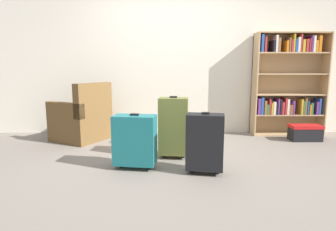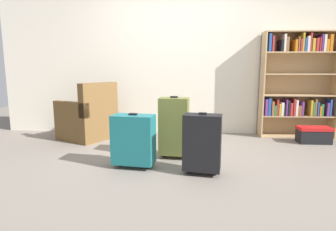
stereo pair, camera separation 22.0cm
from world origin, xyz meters
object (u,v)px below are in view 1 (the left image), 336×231
object	(u,v)px
suitcase_black	(205,142)
mug	(119,140)
bookshelf	(288,82)
storage_box	(305,132)
armchair	(83,120)
suitcase_teal	(135,140)
suitcase_olive	(173,126)

from	to	relation	value
suitcase_black	mug	bearing A→B (deg)	131.77
bookshelf	storage_box	distance (m)	0.89
armchair	suitcase_black	distance (m)	2.25
bookshelf	suitcase_black	xyz separation A→B (m)	(-1.63, -1.82, -0.55)
suitcase_teal	suitcase_olive	world-z (taller)	suitcase_olive
suitcase_teal	bookshelf	bearing A→B (deg)	34.75
suitcase_black	storage_box	bearing A→B (deg)	37.94
armchair	storage_box	size ratio (longest dim) A/B	2.03
armchair	suitcase_black	size ratio (longest dim) A/B	1.45
suitcase_teal	suitcase_black	bearing A→B (deg)	-12.35
suitcase_teal	suitcase_olive	bearing A→B (deg)	41.42
bookshelf	suitcase_olive	distance (m)	2.38
storage_box	suitcase_olive	size ratio (longest dim) A/B	0.61
mug	bookshelf	bearing A→B (deg)	11.54
mug	suitcase_teal	size ratio (longest dim) A/B	0.19
suitcase_teal	armchair	bearing A→B (deg)	126.72
armchair	mug	world-z (taller)	armchair
armchair	mug	size ratio (longest dim) A/B	7.93
armchair	storage_box	world-z (taller)	armchair
suitcase_teal	mug	bearing A→B (deg)	108.75
bookshelf	suitcase_olive	xyz separation A→B (m)	(-1.95, -1.27, -0.49)
suitcase_teal	suitcase_black	xyz separation A→B (m)	(0.75, -0.16, 0.02)
mug	suitcase_olive	bearing A→B (deg)	-41.23
mug	suitcase_olive	size ratio (longest dim) A/B	0.16
mug	storage_box	distance (m)	2.89
mug	suitcase_teal	distance (m)	1.19
suitcase_black	suitcase_teal	bearing A→B (deg)	167.65
storage_box	suitcase_black	size ratio (longest dim) A/B	0.71
armchair	suitcase_black	xyz separation A→B (m)	(1.71, -1.46, 0.03)
armchair	storage_box	bearing A→B (deg)	-1.30
suitcase_olive	bookshelf	bearing A→B (deg)	33.08
storage_box	suitcase_teal	xyz separation A→B (m)	(-2.52, -1.21, 0.19)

